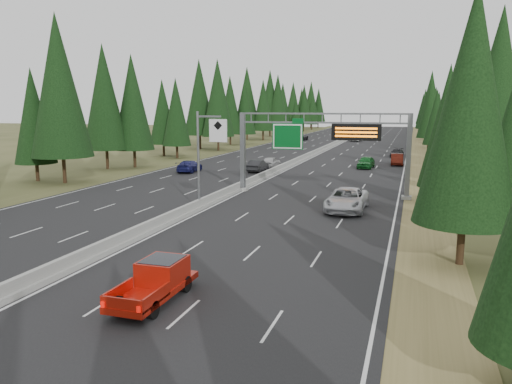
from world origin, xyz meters
The scene contains 19 objects.
road centered at (0.00, 80.00, 0.04)m, with size 32.00×260.00×0.08m, color black.
shoulder_right centered at (17.80, 80.00, 0.03)m, with size 3.60×260.00×0.06m, color olive.
shoulder_left centered at (-17.80, 80.00, 0.03)m, with size 3.60×260.00×0.06m, color #3A421E.
median_barrier centered at (0.00, 80.00, 0.41)m, with size 0.70×260.00×0.85m.
sign_gantry centered at (8.92, 34.88, 5.27)m, with size 16.75×0.98×7.80m.
hov_sign_pole centered at (0.58, 24.97, 4.72)m, with size 2.80×0.50×8.00m.
tree_row_right centered at (22.28, 66.97, 8.75)m, with size 11.64×241.39×18.96m.
tree_row_left centered at (-22.26, 79.26, 9.46)m, with size 11.76×241.20×18.85m.
silver_minivan centered at (11.63, 28.25, 0.98)m, with size 3.00×6.50×1.81m, color silver.
red_pickup centered at (6.21, 6.69, 1.02)m, with size 1.86×5.20×1.69m.
car_ahead_green centered at (10.42, 57.85, 0.90)m, with size 1.94×4.83×1.64m, color #155E21.
car_ahead_dkred centered at (14.39, 63.07, 0.88)m, with size 1.69×4.86×1.60m, color #53150B.
car_ahead_dkgrey centered at (13.94, 75.31, 0.76)m, with size 1.89×4.66×1.35m, color black.
car_ahead_white centered at (3.04, 112.72, 0.89)m, with size 2.70×5.85×1.63m, color #B1B1B1.
car_ahead_far centered at (5.80, 148.18, 0.86)m, with size 1.84×4.58×1.56m, color black.
car_onc_near centered at (-2.72, 49.80, 0.85)m, with size 1.63×4.66×1.54m, color black.
car_onc_blue centered at (-11.08, 46.78, 0.83)m, with size 2.12×5.20×1.51m, color navy.
car_onc_white centered at (-2.32, 54.85, 0.84)m, with size 1.79×4.45×1.52m, color #B2B2B2.
car_onc_far centered at (-10.81, 112.10, 0.88)m, with size 2.67×5.79×1.61m, color black.
Camera 1 is at (16.62, -11.97, 8.43)m, focal length 35.00 mm.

